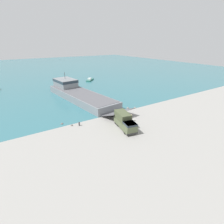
% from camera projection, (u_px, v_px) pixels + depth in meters
% --- Properties ---
extents(ground_plane, '(240.00, 240.00, 0.00)m').
position_uv_depth(ground_plane, '(128.00, 121.00, 41.99)').
color(ground_plane, gray).
extents(water_surface, '(240.00, 180.00, 0.01)m').
position_uv_depth(water_surface, '(40.00, 70.00, 116.17)').
color(water_surface, '#336B75').
rests_on(water_surface, ground_plane).
extents(landing_craft, '(11.69, 37.04, 7.47)m').
position_uv_depth(landing_craft, '(77.00, 93.00, 58.35)').
color(landing_craft, gray).
rests_on(landing_craft, ground_plane).
extents(military_truck, '(3.86, 7.68, 3.29)m').
position_uv_depth(military_truck, '(125.00, 121.00, 37.87)').
color(military_truck, '#566042').
rests_on(military_truck, ground_plane).
extents(soldier_on_ramp, '(0.42, 0.50, 1.82)m').
position_uv_depth(soldier_on_ramp, '(131.00, 117.00, 41.22)').
color(soldier_on_ramp, '#566042').
rests_on(soldier_on_ramp, ground_plane).
extents(moored_boat_b, '(5.76, 5.90, 1.29)m').
position_uv_depth(moored_boat_b, '(90.00, 80.00, 84.46)').
color(moored_boat_b, '#2D7060').
rests_on(moored_boat_b, ground_plane).
extents(moored_boat_c, '(5.02, 6.44, 2.19)m').
position_uv_depth(moored_boat_c, '(65.00, 81.00, 79.50)').
color(moored_boat_c, '#2D7060').
rests_on(moored_boat_c, ground_plane).
extents(mooring_bollard, '(0.35, 0.35, 0.93)m').
position_uv_depth(mooring_bollard, '(79.00, 124.00, 39.35)').
color(mooring_bollard, '#333338').
rests_on(mooring_bollard, ground_plane).
extents(shoreline_rock_a, '(0.54, 0.54, 0.54)m').
position_uv_depth(shoreline_rock_a, '(72.00, 126.00, 39.54)').
color(shoreline_rock_a, '#66605B').
rests_on(shoreline_rock_a, ground_plane).
extents(shoreline_rock_b, '(0.60, 0.60, 0.60)m').
position_uv_depth(shoreline_rock_b, '(135.00, 108.00, 49.88)').
color(shoreline_rock_b, gray).
rests_on(shoreline_rock_b, ground_plane).
extents(shoreline_rock_c, '(0.60, 0.60, 0.60)m').
position_uv_depth(shoreline_rock_c, '(62.00, 124.00, 40.32)').
color(shoreline_rock_c, '#66605B').
rests_on(shoreline_rock_c, ground_plane).
extents(shoreline_rock_d, '(0.73, 0.73, 0.73)m').
position_uv_depth(shoreline_rock_d, '(128.00, 108.00, 49.66)').
color(shoreline_rock_d, gray).
rests_on(shoreline_rock_d, ground_plane).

